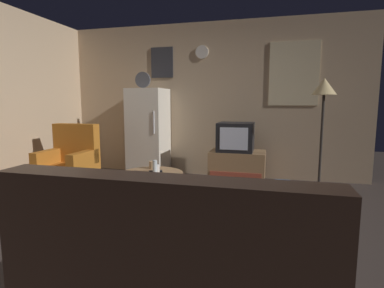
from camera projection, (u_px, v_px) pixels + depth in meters
The scene contains 14 objects.
ground_plane at pixel (161, 228), 3.12m from camera, with size 12.00×12.00×0.00m, color #3D332D.
wall_with_art at pixel (210, 100), 5.29m from camera, with size 5.20×0.12×2.60m.
fridge at pixel (149, 133), 5.26m from camera, with size 0.60×0.62×1.77m.
tv_stand at pixel (237, 168), 4.77m from camera, with size 0.84×0.53×0.52m.
crt_tv at pixel (236, 137), 4.72m from camera, with size 0.54×0.51×0.44m.
standing_lamp at pixel (324, 96), 4.07m from camera, with size 0.32×0.32×1.59m.
coffee_table at pixel (152, 193), 3.51m from camera, with size 0.72×0.72×0.48m.
wine_glass at pixel (155, 167), 3.45m from camera, with size 0.05×0.05×0.15m, color silver.
mug_ceramic_white at pixel (156, 169), 3.49m from camera, with size 0.08×0.08×0.09m, color silver.
mug_ceramic_tan at pixel (152, 165), 3.70m from camera, with size 0.08×0.08×0.09m, color tan.
remote_control at pixel (156, 171), 3.50m from camera, with size 0.15×0.04×0.02m, color black.
armchair at pixel (69, 168), 4.36m from camera, with size 0.68×0.68×0.96m.
couch at pixel (173, 272), 1.75m from camera, with size 1.70×0.80×0.92m.
book_stack at pixel (282, 185), 4.54m from camera, with size 0.22×0.17×0.13m.
Camera 1 is at (1.06, -2.80, 1.27)m, focal length 28.70 mm.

